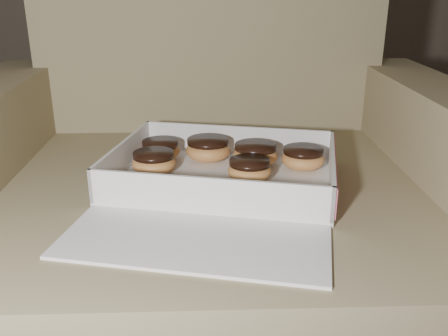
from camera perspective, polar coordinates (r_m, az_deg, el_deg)
armchair at (r=1.04m, az=-1.38°, el=-7.01°), size 1.00×0.85×1.05m
bakery_box at (r=0.86m, az=-0.30°, el=-1.88°), size 0.47×0.52×0.07m
donut_a at (r=0.95m, az=9.00°, el=1.17°), size 0.08×0.08×0.04m
donut_b at (r=0.98m, az=-1.82°, el=2.22°), size 0.09×0.09×0.04m
donut_c at (r=0.99m, az=-7.26°, el=2.13°), size 0.08×0.08×0.04m
donut_d at (r=0.93m, az=-8.01°, el=0.71°), size 0.08×0.08×0.04m
donut_e at (r=0.95m, az=3.61°, el=1.60°), size 0.09×0.09×0.04m
donut_f at (r=0.88m, az=2.93°, el=-0.15°), size 0.08×0.08×0.04m
crumb_a at (r=0.86m, az=3.21°, el=-2.13°), size 0.01×0.01×0.00m
crumb_b at (r=0.86m, az=7.82°, el=-2.38°), size 0.01×0.01×0.00m
crumb_c at (r=0.81m, az=1.85°, el=-3.61°), size 0.01×0.01×0.00m
crumb_d at (r=0.83m, az=7.46°, el=-3.18°), size 0.01×0.01×0.00m
crumb_e at (r=0.88m, az=-0.06°, el=-1.54°), size 0.01×0.01×0.00m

